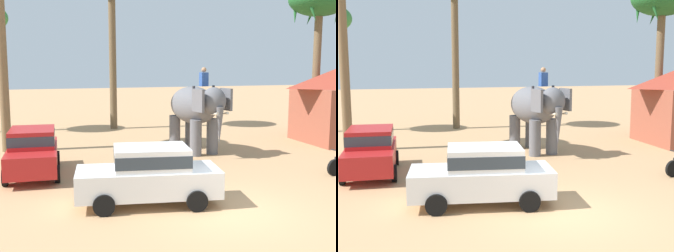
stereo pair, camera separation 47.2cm
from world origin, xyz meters
The scene contains 5 objects.
ground_plane centered at (0.00, 0.00, 0.00)m, with size 120.00×120.00×0.00m, color tan.
car_sedan_foreground centered at (-1.91, 1.36, 0.93)m, with size 4.30×2.31×1.70m.
car_parked_far_side centered at (-5.14, 5.86, 0.93)m, with size 2.03×4.18×1.70m.
elephant_with_mahout centered at (1.99, 8.01, 1.99)m, with size 2.27×4.01×3.88m.
palm_tree_behind_elephant centered at (9.42, 9.67, 7.12)m, with size 3.20×3.20×8.27m.
Camera 1 is at (-4.95, -10.60, 4.09)m, focal length 46.95 mm.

